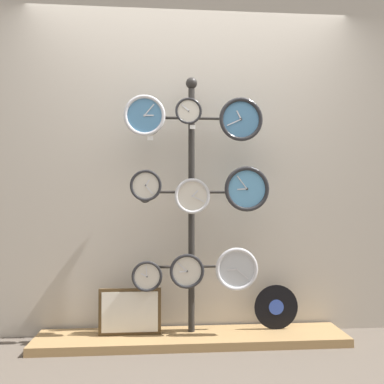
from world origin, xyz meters
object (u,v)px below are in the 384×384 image
at_px(clock_middle_left, 146,186).
at_px(clock_bottom_left, 147,276).
at_px(clock_bottom_center, 187,271).
at_px(display_stand, 191,246).
at_px(clock_top_center, 189,111).
at_px(clock_bottom_right, 237,269).
at_px(picture_frame, 130,312).
at_px(clock_middle_right, 247,189).
at_px(clock_top_right, 241,119).
at_px(vinyl_record, 276,307).
at_px(clock_top_left, 145,116).
at_px(clock_middle_center, 193,196).

relative_size(clock_middle_left, clock_bottom_left, 1.02).
bearing_deg(clock_bottom_left, clock_bottom_center, -4.92).
distance_m(display_stand, clock_bottom_left, 0.38).
xyz_separation_m(clock_top_center, clock_bottom_right, (0.34, -0.01, -1.12)).
bearing_deg(picture_frame, clock_bottom_left, -15.81).
distance_m(clock_middle_left, clock_middle_right, 0.72).
bearing_deg(clock_middle_right, clock_top_center, -179.10).
distance_m(clock_top_right, clock_bottom_left, 1.29).
relative_size(clock_top_right, clock_bottom_right, 1.03).
relative_size(display_stand, clock_top_center, 10.10).
xyz_separation_m(clock_bottom_left, clock_bottom_right, (0.63, -0.04, 0.05)).
bearing_deg(clock_bottom_left, vinyl_record, 4.16).
xyz_separation_m(display_stand, clock_top_left, (-0.34, -0.10, 0.93)).
bearing_deg(picture_frame, clock_top_left, -29.80).
relative_size(clock_middle_left, clock_middle_center, 0.88).
bearing_deg(clock_middle_left, picture_frame, 151.84).
xyz_separation_m(clock_top_left, clock_bottom_left, (0.02, 0.02, -1.13)).
relative_size(clock_middle_right, clock_bottom_center, 1.33).
relative_size(clock_top_right, clock_middle_right, 0.97).
height_order(vinyl_record, picture_frame, same).
bearing_deg(clock_top_right, clock_bottom_center, 178.76).
distance_m(clock_bottom_right, picture_frame, 0.81).
xyz_separation_m(clock_top_left, clock_bottom_right, (0.65, -0.02, -1.08)).
xyz_separation_m(clock_middle_left, clock_bottom_left, (0.01, 0.03, -0.64)).
xyz_separation_m(clock_middle_right, picture_frame, (-0.83, 0.06, -0.87)).
distance_m(display_stand, clock_bottom_right, 0.36).
relative_size(clock_bottom_left, clock_bottom_center, 0.89).
xyz_separation_m(clock_top_right, clock_bottom_center, (-0.39, 0.01, -1.07)).
xyz_separation_m(display_stand, clock_middle_left, (-0.33, -0.10, 0.44)).
height_order(clock_middle_right, clock_bottom_right, clock_middle_right).
relative_size(clock_top_right, clock_bottom_center, 1.29).
distance_m(clock_bottom_left, vinyl_record, 0.98).
bearing_deg(clock_top_left, display_stand, 16.73).
xyz_separation_m(clock_top_left, clock_top_center, (0.31, -0.01, 0.04)).
distance_m(clock_top_center, clock_bottom_left, 1.20).
bearing_deg(clock_middle_right, picture_frame, 176.05).
bearing_deg(clock_top_left, picture_frame, 150.20).
relative_size(display_stand, clock_middle_left, 8.66).
bearing_deg(clock_top_left, clock_middle_center, 3.80).
height_order(clock_top_left, clock_bottom_center, clock_top_left).
height_order(display_stand, clock_middle_left, display_stand).
distance_m(clock_top_center, clock_middle_center, 0.60).
bearing_deg(clock_middle_right, vinyl_record, 21.06).
xyz_separation_m(clock_top_left, clock_top_right, (0.68, -0.01, -0.02)).
height_order(clock_bottom_left, picture_frame, clock_bottom_left).
distance_m(clock_top_right, vinyl_record, 1.40).
relative_size(display_stand, clock_bottom_right, 6.32).
relative_size(vinyl_record, picture_frame, 0.75).
bearing_deg(clock_middle_center, vinyl_record, 6.42).
relative_size(display_stand, clock_middle_right, 5.93).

